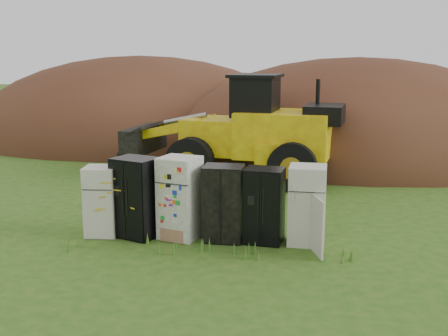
% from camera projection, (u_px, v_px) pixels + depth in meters
% --- Properties ---
extents(ground, '(120.00, 120.00, 0.00)m').
position_uv_depth(ground, '(205.00, 239.00, 12.69)').
color(ground, '#285516').
rests_on(ground, ground).
extents(fridge_leftmost, '(0.76, 0.73, 1.61)m').
position_uv_depth(fridge_leftmost, '(102.00, 201.00, 12.81)').
color(fridge_leftmost, silver).
rests_on(fridge_leftmost, ground).
extents(fridge_black_side, '(1.17, 1.06, 1.82)m').
position_uv_depth(fridge_black_side, '(137.00, 197.00, 12.71)').
color(fridge_black_side, black).
rests_on(fridge_black_side, ground).
extents(fridge_sticker, '(1.02, 0.97, 1.86)m').
position_uv_depth(fridge_sticker, '(180.00, 198.00, 12.59)').
color(fridge_sticker, white).
rests_on(fridge_sticker, ground).
extents(fridge_dark_mid, '(0.90, 0.74, 1.70)m').
position_uv_depth(fridge_dark_mid, '(223.00, 203.00, 12.44)').
color(fridge_dark_mid, black).
rests_on(fridge_dark_mid, ground).
extents(fridge_black_right, '(0.93, 0.81, 1.66)m').
position_uv_depth(fridge_black_right, '(264.00, 206.00, 12.33)').
color(fridge_black_right, black).
rests_on(fridge_black_right, ground).
extents(fridge_open_door, '(0.84, 0.79, 1.75)m').
position_uv_depth(fridge_open_door, '(307.00, 205.00, 12.22)').
color(fridge_open_door, silver).
rests_on(fridge_open_door, ground).
extents(wheel_loader, '(7.53, 4.05, 3.46)m').
position_uv_depth(wheel_loader, '(229.00, 127.00, 18.45)').
color(wheel_loader, yellow).
rests_on(wheel_loader, ground).
extents(dirt_mound_right, '(15.75, 11.55, 7.94)m').
position_uv_depth(dirt_mound_right, '(354.00, 155.00, 23.16)').
color(dirt_mound_right, '#472417').
rests_on(dirt_mound_right, ground).
extents(dirt_mound_left, '(16.74, 12.56, 8.01)m').
position_uv_depth(dirt_mound_left, '(142.00, 138.00, 27.58)').
color(dirt_mound_left, '#472417').
rests_on(dirt_mound_left, ground).
extents(dirt_mound_back, '(18.34, 12.23, 6.23)m').
position_uv_depth(dirt_mound_back, '(238.00, 131.00, 30.04)').
color(dirt_mound_back, '#472417').
rests_on(dirt_mound_back, ground).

